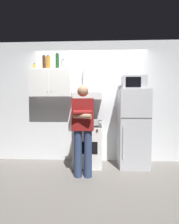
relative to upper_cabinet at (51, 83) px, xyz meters
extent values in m
plane|color=slate|center=(0.85, -0.37, -1.75)|extent=(7.00, 7.00, 0.00)
cube|color=white|center=(0.85, 0.23, -0.40)|extent=(4.80, 0.10, 2.70)
cube|color=white|center=(0.00, 0.01, 0.00)|extent=(0.90, 0.34, 0.60)
cube|color=white|center=(-0.22, -0.17, 0.00)|extent=(0.43, 0.01, 0.58)
cube|color=white|center=(0.22, -0.17, 0.00)|extent=(0.43, 0.01, 0.58)
sphere|color=#B2B2B7|center=(-0.04, -0.18, -0.18)|extent=(0.02, 0.02, 0.02)
sphere|color=#B2B2B7|center=(0.04, -0.18, -0.18)|extent=(0.02, 0.02, 0.02)
cube|color=white|center=(0.80, -0.12, -1.32)|extent=(0.60, 0.60, 0.85)
cube|color=black|center=(0.80, -0.12, -0.89)|extent=(0.59, 0.59, 0.01)
cube|color=black|center=(0.80, -0.43, -1.30)|extent=(0.42, 0.01, 0.24)
cylinder|color=black|center=(0.67, -0.24, -0.88)|extent=(0.16, 0.16, 0.01)
cylinder|color=black|center=(0.93, -0.24, -0.88)|extent=(0.16, 0.16, 0.01)
cylinder|color=black|center=(0.67, 0.00, -0.88)|extent=(0.16, 0.16, 0.01)
cylinder|color=black|center=(0.93, 0.00, -0.88)|extent=(0.16, 0.16, 0.01)
cylinder|color=black|center=(0.60, -0.44, -0.95)|extent=(0.04, 0.02, 0.04)
cylinder|color=black|center=(0.73, -0.44, -0.95)|extent=(0.04, 0.02, 0.04)
cylinder|color=black|center=(0.87, -0.44, -0.95)|extent=(0.04, 0.02, 0.04)
cylinder|color=black|center=(1.00, -0.44, -0.95)|extent=(0.04, 0.02, 0.04)
cube|color=white|center=(0.80, -0.04, -0.27)|extent=(0.60, 0.44, 0.15)
cube|color=white|center=(0.80, 0.10, 0.10)|extent=(0.20, 0.16, 0.60)
cube|color=silver|center=(1.75, -0.12, -0.95)|extent=(0.60, 0.60, 1.60)
cube|color=#4C4C4C|center=(1.75, -0.43, -0.71)|extent=(0.59, 0.01, 0.01)
cylinder|color=silver|center=(1.50, -0.44, -1.19)|extent=(0.02, 0.02, 0.60)
cube|color=#B7BABF|center=(1.75, -0.10, -0.01)|extent=(0.48, 0.36, 0.28)
cube|color=black|center=(1.71, -0.29, -0.01)|extent=(0.30, 0.01, 0.20)
cylinder|color=navy|center=(0.66, -0.72, -1.32)|extent=(0.14, 0.14, 0.85)
cylinder|color=navy|center=(0.84, -0.72, -1.32)|extent=(0.14, 0.14, 0.85)
cube|color=maroon|center=(0.75, -0.72, -0.62)|extent=(0.38, 0.20, 0.56)
cylinder|color=maroon|center=(0.75, -0.86, -0.58)|extent=(0.33, 0.17, 0.08)
cylinder|color=tan|center=(0.75, -0.86, -0.64)|extent=(0.33, 0.17, 0.08)
sphere|color=tan|center=(0.75, -0.72, -0.21)|extent=(0.20, 0.20, 0.20)
cylinder|color=#B7BABF|center=(0.93, -0.24, -0.82)|extent=(0.22, 0.22, 0.11)
cylinder|color=black|center=(0.80, -0.24, -0.78)|extent=(0.05, 0.01, 0.01)
cylinder|color=black|center=(1.06, -0.24, -0.78)|extent=(0.05, 0.01, 0.01)
cylinder|color=gold|center=(-0.35, -0.03, 0.36)|extent=(0.06, 0.06, 0.11)
cylinder|color=black|center=(-0.35, -0.03, 0.42)|extent=(0.03, 0.03, 0.02)
cylinder|color=#B2B5BA|center=(0.26, 0.02, 0.40)|extent=(0.09, 0.09, 0.19)
cylinder|color=black|center=(0.26, 0.02, 0.50)|extent=(0.05, 0.05, 0.02)
cylinder|color=#19471E|center=(0.13, 0.03, 0.47)|extent=(0.08, 0.08, 0.33)
cylinder|color=black|center=(0.13, 0.03, 0.64)|extent=(0.04, 0.04, 0.02)
cylinder|color=#47230F|center=(-0.16, 0.02, 0.45)|extent=(0.07, 0.07, 0.30)
cylinder|color=black|center=(-0.16, 0.02, 0.61)|extent=(0.04, 0.04, 0.02)
cylinder|color=#B7721E|center=(-0.07, 0.02, 0.44)|extent=(0.08, 0.08, 0.29)
cylinder|color=black|center=(-0.07, 0.02, 0.60)|extent=(0.04, 0.04, 0.02)
camera|label=1|loc=(1.01, -3.79, -0.40)|focal=28.08mm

